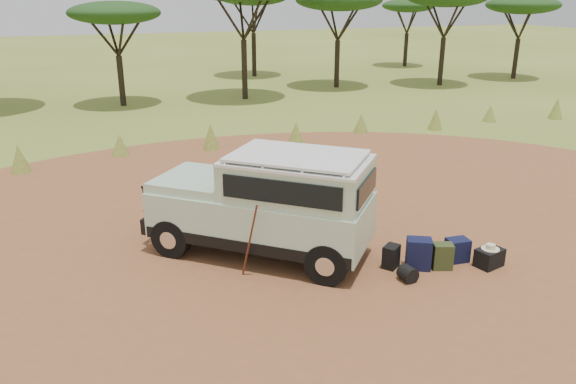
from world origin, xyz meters
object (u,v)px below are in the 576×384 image
object	(u,v)px
safari_vehicle	(267,206)
hard_case	(489,258)
walking_staff	(250,241)
backpack_navy	(419,254)
duffel_navy	(457,250)
backpack_black	(391,257)
backpack_olive	(442,256)

from	to	relation	value
safari_vehicle	hard_case	size ratio (longest dim) A/B	8.63
walking_staff	backpack_navy	distance (m)	3.32
walking_staff	duffel_navy	distance (m)	4.20
walking_staff	hard_case	distance (m)	4.74
duffel_navy	hard_case	size ratio (longest dim) A/B	0.92
backpack_black	backpack_olive	world-z (taller)	backpack_olive
backpack_black	backpack_navy	distance (m)	0.53
walking_staff	backpack_navy	size ratio (longest dim) A/B	2.49
safari_vehicle	walking_staff	world-z (taller)	safari_vehicle
walking_staff	duffel_navy	bearing A→B (deg)	-47.90
backpack_black	duffel_navy	world-z (taller)	duffel_navy
walking_staff	hard_case	xyz separation A→B (m)	(4.53, -1.28, -0.57)
safari_vehicle	backpack_olive	world-z (taller)	safari_vehicle
backpack_navy	duffel_navy	size ratio (longest dim) A/B	1.29
backpack_black	walking_staff	bearing A→B (deg)	131.41
walking_staff	backpack_navy	bearing A→B (deg)	-50.79
safari_vehicle	backpack_navy	xyz separation A→B (m)	(2.53, -1.67, -0.76)
duffel_navy	hard_case	world-z (taller)	duffel_navy
hard_case	backpack_black	bearing A→B (deg)	146.37
walking_staff	backpack_olive	distance (m)	3.78
safari_vehicle	hard_case	bearing A→B (deg)	13.14
backpack_navy	duffel_navy	world-z (taller)	backpack_navy
backpack_black	hard_case	bearing A→B (deg)	-55.60
backpack_black	backpack_navy	world-z (taller)	backpack_navy
safari_vehicle	hard_case	world-z (taller)	safari_vehicle
safari_vehicle	hard_case	xyz separation A→B (m)	(3.88, -2.11, -0.88)
safari_vehicle	backpack_black	xyz separation A→B (m)	(2.05, -1.45, -0.83)
backpack_olive	duffel_navy	bearing A→B (deg)	39.87
walking_staff	backpack_black	size ratio (longest dim) A/B	3.32
backpack_black	hard_case	distance (m)	1.95
backpack_navy	walking_staff	bearing A→B (deg)	-166.12
safari_vehicle	walking_staff	bearing A→B (deg)	-86.11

